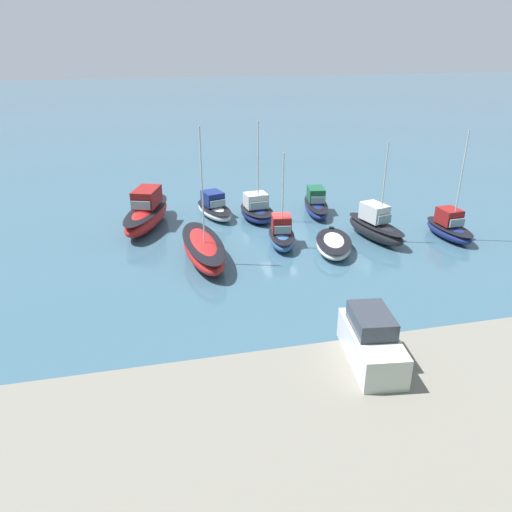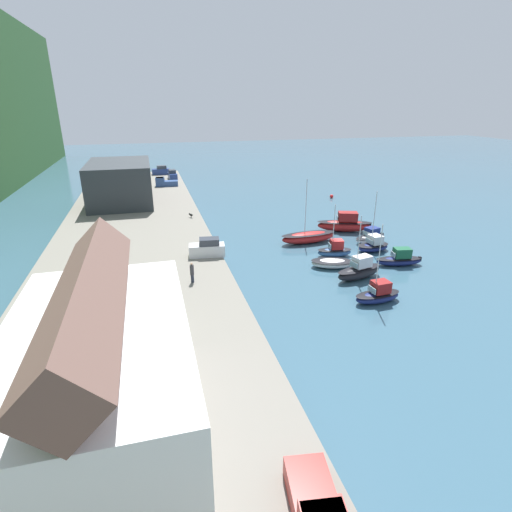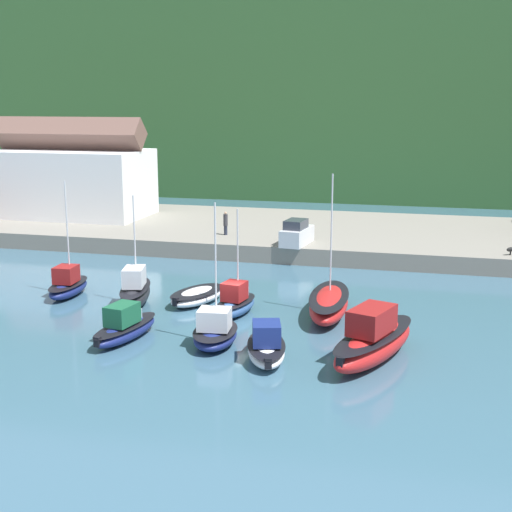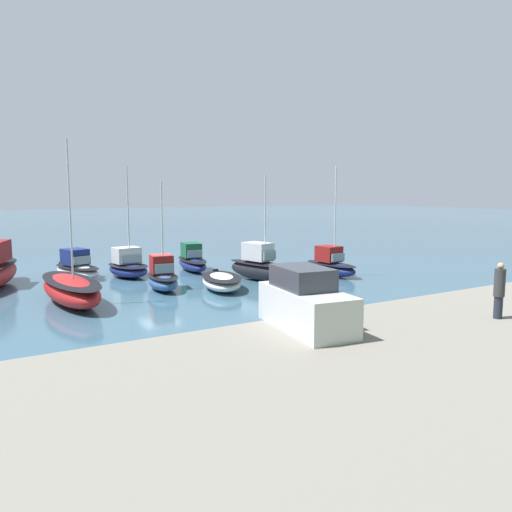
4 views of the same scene
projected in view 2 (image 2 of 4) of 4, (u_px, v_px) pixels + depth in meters
ground_plane at (344, 256)px, 51.64m from camera, size 320.00×320.00×0.00m
quay_promenade at (132, 272)px, 44.98m from camera, size 130.97×21.02×1.45m
harbor_clubhouse at (103, 377)px, 20.65m from camera, size 16.13×9.00×10.32m
yacht_club_building at (121, 182)px, 71.73m from camera, size 16.92×10.65×7.19m
moored_boat_0 at (378, 294)px, 39.53m from camera, size 2.24×5.00×8.09m
moored_boat_1 at (359, 270)px, 44.69m from camera, size 3.17×6.19×7.37m
moored_boat_2 at (332, 263)px, 47.93m from camera, size 3.81×5.53×0.97m
moored_boat_3 at (335, 250)px, 51.24m from camera, size 2.48×4.64×6.84m
moored_boat_4 at (308, 237)px, 56.17m from camera, size 2.98×8.24×9.03m
moored_boat_5 at (400, 259)px, 48.44m from camera, size 2.73×5.90×2.18m
moored_boat_6 at (373, 245)px, 53.10m from camera, size 2.87×4.66×8.06m
moored_boat_7 at (370, 237)px, 56.46m from camera, size 3.33×5.45×2.11m
moored_boat_8 at (345, 224)px, 61.00m from camera, size 4.96×8.60×3.02m
parked_car_0 at (161, 171)px, 100.35m from camera, size 2.05×4.30×2.16m
parked_car_2 at (207, 248)px, 47.39m from camera, size 2.33×4.40×2.16m
parked_car_3 at (172, 175)px, 94.31m from camera, size 4.30×2.06×2.16m
pickup_truck_0 at (165, 182)px, 86.53m from camera, size 2.26×4.84×1.90m
person_on_quay at (192, 272)px, 40.29m from camera, size 0.40×0.40×2.14m
dog_on_quay at (191, 215)px, 63.12m from camera, size 0.82×0.72×0.68m
mooring_buoy_0 at (332, 196)px, 82.30m from camera, size 0.74×0.74×0.74m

